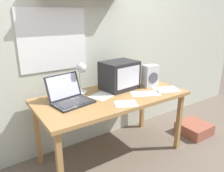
% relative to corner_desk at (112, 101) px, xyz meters
% --- Properties ---
extents(ground_plane, '(12.00, 12.00, 0.00)m').
position_rel_corner_desk_xyz_m(ground_plane, '(0.00, 0.00, -0.65)').
color(ground_plane, '#6A5C50').
extents(back_wall, '(5.60, 0.24, 2.60)m').
position_rel_corner_desk_xyz_m(back_wall, '(-0.00, 0.46, 0.66)').
color(back_wall, beige).
rests_on(back_wall, ground_plane).
extents(corner_desk, '(1.53, 0.74, 0.71)m').
position_rel_corner_desk_xyz_m(corner_desk, '(0.00, 0.00, 0.00)').
color(corner_desk, '#A67945').
rests_on(corner_desk, ground_plane).
extents(crt_monitor, '(0.41, 0.33, 0.31)m').
position_rel_corner_desk_xyz_m(crt_monitor, '(0.19, 0.13, 0.21)').
color(crt_monitor, '#232326').
rests_on(crt_monitor, corner_desk).
extents(laptop, '(0.40, 0.37, 0.25)m').
position_rel_corner_desk_xyz_m(laptop, '(-0.43, 0.08, 0.12)').
color(laptop, '#232326').
rests_on(laptop, corner_desk).
extents(desk_lamp, '(0.14, 0.18, 0.33)m').
position_rel_corner_desk_xyz_m(desk_lamp, '(-0.24, 0.20, 0.28)').
color(desk_lamp, silver).
rests_on(desk_lamp, corner_desk).
extents(juice_glass, '(0.07, 0.07, 0.11)m').
position_rel_corner_desk_xyz_m(juice_glass, '(-0.54, 0.26, 0.11)').
color(juice_glass, white).
rests_on(juice_glass, corner_desk).
extents(space_heater, '(0.18, 0.13, 0.25)m').
position_rel_corner_desk_xyz_m(space_heater, '(0.53, 0.01, 0.18)').
color(space_heater, silver).
rests_on(space_heater, corner_desk).
extents(loose_paper_near_laptop, '(0.33, 0.27, 0.00)m').
position_rel_corner_desk_xyz_m(loose_paper_near_laptop, '(0.31, -0.16, 0.06)').
color(loose_paper_near_laptop, white).
rests_on(loose_paper_near_laptop, corner_desk).
extents(loose_paper_near_monitor, '(0.33, 0.29, 0.00)m').
position_rel_corner_desk_xyz_m(loose_paper_near_monitor, '(0.59, -0.19, 0.06)').
color(loose_paper_near_monitor, white).
rests_on(loose_paper_near_monitor, corner_desk).
extents(printed_handout, '(0.25, 0.23, 0.00)m').
position_rel_corner_desk_xyz_m(printed_handout, '(-0.02, -0.26, 0.06)').
color(printed_handout, white).
rests_on(printed_handout, corner_desk).
extents(open_notebook, '(0.27, 0.26, 0.00)m').
position_rel_corner_desk_xyz_m(open_notebook, '(-0.10, 0.04, 0.06)').
color(open_notebook, white).
rests_on(open_notebook, corner_desk).
extents(floor_cushion, '(0.36, 0.36, 0.14)m').
position_rel_corner_desk_xyz_m(floor_cushion, '(1.15, -0.22, -0.58)').
color(floor_cushion, '#9B523F').
rests_on(floor_cushion, ground_plane).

